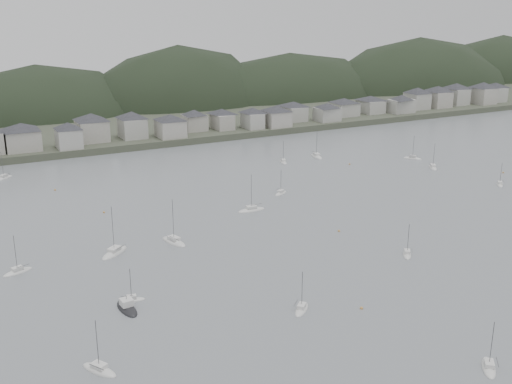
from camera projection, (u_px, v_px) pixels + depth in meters
ground at (425, 315)px, 126.30m from camera, size 900.00×900.00×0.00m
far_shore_land at (89, 106)px, 375.60m from camera, size 900.00×250.00×3.00m
forested_ridge at (109, 133)px, 359.83m from camera, size 851.55×103.94×102.57m
waterfront_town at (245, 115)px, 301.44m from camera, size 451.48×28.46×12.92m
moored_fleet at (260, 226)px, 176.23m from camera, size 253.74×176.98×13.59m
motor_launch_far at (127, 308)px, 128.42m from camera, size 3.79×8.91×4.06m
mooring_buoys at (317, 214)px, 186.65m from camera, size 154.75×137.59×0.70m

